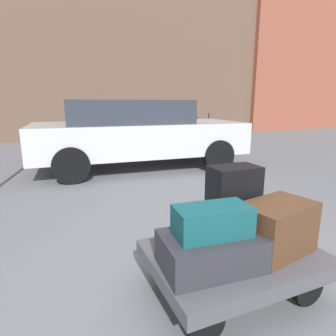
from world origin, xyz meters
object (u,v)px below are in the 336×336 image
at_px(suitcase_black_stacked_top, 233,202).
at_px(duffel_bag_teal_topmost_pile, 212,221).
at_px(bicycle_leaning, 200,128).
at_px(bollard_kerb_mid, 218,132).
at_px(suitcase_charcoal_rear_right, 211,251).
at_px(parked_car, 137,132).
at_px(bollard_kerb_near, 182,134).
at_px(duffel_bag_brown_center, 276,227).
at_px(luggage_cart, 234,260).

distance_m(suitcase_black_stacked_top, duffel_bag_teal_topmost_pile, 0.48).
height_order(suitcase_black_stacked_top, duffel_bag_teal_topmost_pile, suitcase_black_stacked_top).
relative_size(bicycle_leaning, bollard_kerb_mid, 2.35).
relative_size(suitcase_charcoal_rear_right, duffel_bag_teal_topmost_pile, 1.35).
height_order(suitcase_black_stacked_top, bicycle_leaning, bicycle_leaning).
bearing_deg(parked_car, bollard_kerb_near, 48.90).
xyz_separation_m(suitcase_black_stacked_top, bollard_kerb_mid, (4.28, 6.78, -0.25)).
bearing_deg(duffel_bag_teal_topmost_pile, parked_car, 84.77).
distance_m(duffel_bag_brown_center, duffel_bag_teal_topmost_pile, 0.53).
xyz_separation_m(duffel_bag_brown_center, parked_car, (0.33, 4.38, 0.24)).
bearing_deg(duffel_bag_teal_topmost_pile, luggage_cart, 25.87).
relative_size(suitcase_charcoal_rear_right, bicycle_leaning, 0.37).
relative_size(suitcase_charcoal_rear_right, suitcase_black_stacked_top, 1.13).
distance_m(luggage_cart, parked_car, 4.35).
relative_size(luggage_cart, bicycle_leaning, 0.69).
bearing_deg(duffel_bag_brown_center, suitcase_black_stacked_top, 103.12).
bearing_deg(bicycle_leaning, bollard_kerb_mid, -94.94).
distance_m(luggage_cart, bollard_kerb_near, 7.59).
relative_size(suitcase_black_stacked_top, parked_car, 0.13).
relative_size(duffel_bag_teal_topmost_pile, parked_car, 0.11).
height_order(duffel_bag_brown_center, duffel_bag_teal_topmost_pile, duffel_bag_teal_topmost_pile).
relative_size(luggage_cart, duffel_bag_teal_topmost_pile, 2.52).
xyz_separation_m(suitcase_charcoal_rear_right, bicycle_leaning, (4.79, 8.59, -0.08)).
height_order(duffel_bag_brown_center, bicycle_leaning, bicycle_leaning).
bearing_deg(suitcase_black_stacked_top, bicycle_leaning, 63.25).
bearing_deg(luggage_cart, suitcase_charcoal_rear_right, -159.90).
xyz_separation_m(luggage_cart, duffel_bag_brown_center, (0.26, -0.10, 0.25)).
bearing_deg(bollard_kerb_near, parked_car, -131.10).
distance_m(luggage_cart, suitcase_black_stacked_top, 0.43).
bearing_deg(parked_car, bicycle_leaning, 47.02).
distance_m(suitcase_black_stacked_top, duffel_bag_brown_center, 0.36).
height_order(luggage_cart, duffel_bag_teal_topmost_pile, duffel_bag_teal_topmost_pile).
bearing_deg(bicycle_leaning, duffel_bag_brown_center, -116.39).
distance_m(luggage_cart, bicycle_leaning, 9.64).
bearing_deg(suitcase_charcoal_rear_right, suitcase_black_stacked_top, 43.30).
bearing_deg(bollard_kerb_mid, suitcase_charcoal_rear_right, -123.33).
height_order(suitcase_black_stacked_top, duffel_bag_brown_center, suitcase_black_stacked_top).
height_order(parked_car, bicycle_leaning, parked_car).
distance_m(suitcase_charcoal_rear_right, duffel_bag_brown_center, 0.52).
bearing_deg(duffel_bag_brown_center, bollard_kerb_mid, 48.42).
bearing_deg(bollard_kerb_near, luggage_cart, -112.97).
relative_size(bicycle_leaning, bollard_kerb_near, 2.35).
distance_m(duffel_bag_brown_center, bicycle_leaning, 9.61).
xyz_separation_m(suitcase_charcoal_rear_right, parked_car, (0.85, 4.37, 0.31)).
bearing_deg(duffel_bag_brown_center, suitcase_charcoal_rear_right, 167.46).
height_order(duffel_bag_teal_topmost_pile, bollard_kerb_near, duffel_bag_teal_topmost_pile).
distance_m(suitcase_charcoal_rear_right, parked_car, 4.46).
height_order(bicycle_leaning, bollard_kerb_mid, bicycle_leaning).
bearing_deg(duffel_bag_brown_center, luggage_cart, 147.17).
bearing_deg(suitcase_charcoal_rear_right, bollard_kerb_near, 69.98).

